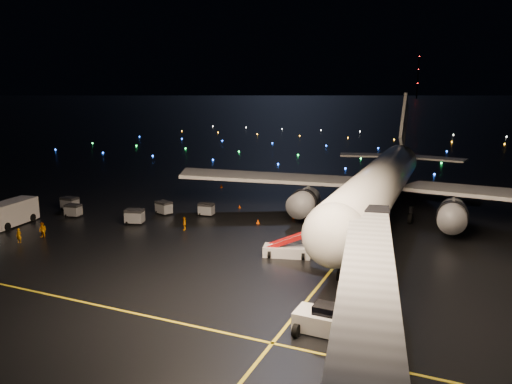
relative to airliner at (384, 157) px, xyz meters
The scene contains 21 objects.
ground 274.24m from the airliner, 92.65° to the left, with size 2000.00×2000.00×0.00m, color black.
lane_centre 13.60m from the airliner, 93.54° to the right, with size 0.25×80.00×0.02m, color gold.
lane_cross 41.00m from the airliner, 116.07° to the right, with size 60.00×0.25×0.02m, color gold.
airliner is the anchor object (origin of this frame).
pushback_tug 33.98m from the airliner, 86.47° to the right, with size 4.20×2.20×2.00m, color silver.
belt_loader 21.27m from the airliner, 106.48° to the right, with size 6.83×1.86×3.31m, color silver, non-canonical shape.
service_truck 46.52m from the airliner, 151.40° to the right, with size 2.56×8.11×2.99m, color silver.
crew_a 43.83m from the airliner, 141.28° to the right, with size 0.59×0.39×1.61m, color orange.
crew_b 41.65m from the airliner, 143.00° to the right, with size 0.86×0.67×1.77m, color orange.
crew_c 26.36m from the airliner, 141.88° to the right, with size 0.93×0.39×1.58m, color orange.
safety_cone_0 18.00m from the airliner, 144.07° to the right, with size 0.45×0.45×0.52m, color #EC4700.
safety_cone_1 13.66m from the airliner, 151.20° to the right, with size 0.46×0.46×0.53m, color #EC4700.
safety_cone_2 20.52m from the airliner, behind, with size 0.40×0.40×0.45m, color #EC4700.
safety_cone_3 30.07m from the airliner, 162.88° to the left, with size 0.47×0.47×0.53m, color #EC4700.
radio_mast 717.94m from the airliner, 95.81° to the left, with size 1.80×1.80×64.00m, color black.
taxiway_lights 81.19m from the airliner, 99.03° to the left, with size 164.00×92.00×0.36m, color black, non-canonical shape.
baggage_cart_0 23.76m from the airliner, 157.47° to the right, with size 1.88×1.32×1.60m, color gray.
baggage_cart_1 32.08m from the airliner, 149.77° to the right, with size 2.14×1.50×1.82m, color gray.
baggage_cart_2 29.26m from the airliner, 158.71° to the right, with size 2.02×1.42×1.72m, color gray.
baggage_cart_3 40.55m from the airliner, 156.25° to the right, with size 1.89×1.33×1.61m, color gray.
baggage_cart_4 42.35m from the airliner, 161.00° to the right, with size 2.10×1.47×1.79m, color gray.
Camera 1 is at (23.04, -37.85, 16.47)m, focal length 35.00 mm.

